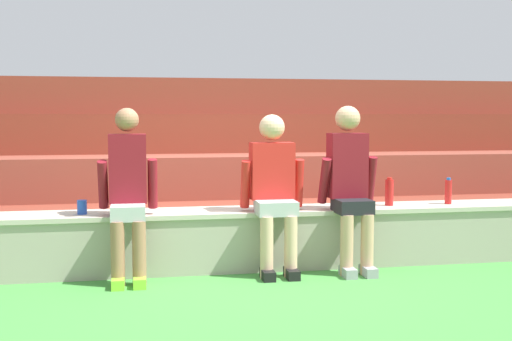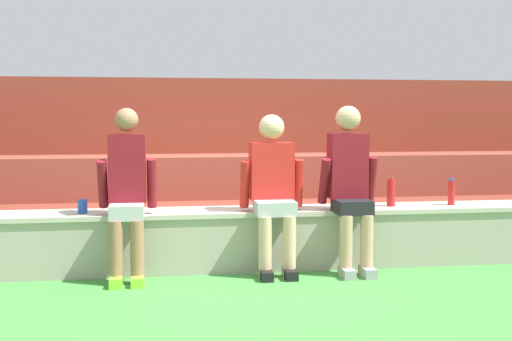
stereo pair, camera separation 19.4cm
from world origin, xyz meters
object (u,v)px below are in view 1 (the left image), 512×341
at_px(person_left_of_center, 128,190).
at_px(water_bottle_near_right, 389,192).
at_px(person_center, 274,187).
at_px(person_right_of_center, 350,182).
at_px(water_bottle_near_left, 448,192).
at_px(plastic_cup_left_end, 82,207).

distance_m(person_left_of_center, water_bottle_near_right, 2.38).
bearing_deg(person_center, person_right_of_center, -3.14).
bearing_deg(water_bottle_near_left, person_right_of_center, -167.29).
xyz_separation_m(person_right_of_center, water_bottle_near_right, (0.47, 0.24, -0.12)).
height_order(water_bottle_near_left, plastic_cup_left_end, water_bottle_near_left).
xyz_separation_m(person_right_of_center, plastic_cup_left_end, (-2.29, 0.21, -0.19)).
height_order(person_left_of_center, water_bottle_near_left, person_left_of_center).
distance_m(person_center, person_right_of_center, 0.67).
relative_size(person_right_of_center, water_bottle_near_left, 5.80).
relative_size(water_bottle_near_right, plastic_cup_left_end, 2.18).
distance_m(person_left_of_center, water_bottle_near_left, 2.97).
xyz_separation_m(person_center, plastic_cup_left_end, (-1.62, 0.17, -0.16)).
relative_size(person_center, plastic_cup_left_end, 11.34).
distance_m(water_bottle_near_left, plastic_cup_left_end, 3.35).
height_order(water_bottle_near_right, plastic_cup_left_end, water_bottle_near_right).
distance_m(water_bottle_near_right, plastic_cup_left_end, 2.76).
xyz_separation_m(person_left_of_center, water_bottle_near_left, (2.96, 0.23, -0.10)).
distance_m(person_left_of_center, plastic_cup_left_end, 0.47).
bearing_deg(person_left_of_center, person_center, 1.53).
bearing_deg(water_bottle_near_right, person_center, -169.82).
distance_m(person_center, water_bottle_near_right, 1.16).
bearing_deg(person_left_of_center, plastic_cup_left_end, 151.82).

